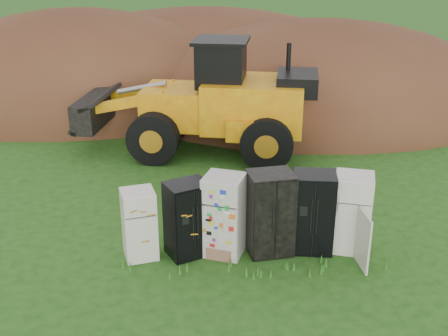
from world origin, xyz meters
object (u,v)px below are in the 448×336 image
Objects in this scene: fridge_leftmost at (139,224)px; fridge_black_right at (313,212)px; fridge_sticker at (224,215)px; fridge_open_door at (352,213)px; wheel_loader at (193,97)px; fridge_black_side at (188,219)px; fridge_dark_mid at (270,213)px.

fridge_leftmost is 3.96m from fridge_black_right.
fridge_leftmost is 0.85× the size of fridge_sticker.
fridge_open_door is 7.71m from wheel_loader.
fridge_sticker reaches higher than fridge_open_door.
fridge_sticker is at bearing -26.39° from fridge_black_side.
fridge_dark_mid is at bearing -13.09° from fridge_leftmost.
fridge_black_right is (1.00, 0.04, -0.03)m from fridge_dark_mid.
fridge_leftmost is 0.86× the size of fridge_black_right.
fridge_leftmost is at bearing 157.72° from fridge_black_side.
fridge_black_right is at bearing 22.46° from fridge_sticker.
wheel_loader is at bearing 115.99° from fridge_sticker.
fridge_black_side is (1.09, 0.04, 0.07)m from fridge_leftmost.
fridge_sticker reaches higher than fridge_black_side.
fridge_leftmost is 1.09m from fridge_black_side.
fridge_black_side is 0.95× the size of fridge_open_door.
fridge_dark_mid is 1.03× the size of fridge_black_right.
fridge_sticker is (1.91, 0.01, 0.14)m from fridge_leftmost.
fridge_black_side is 0.92× the size of fridge_sticker.
fridge_dark_mid is at bearing -65.17° from wheel_loader.
fridge_dark_mid is 1.05× the size of fridge_open_door.
fridge_sticker is at bearing -73.79° from wheel_loader.
fridge_black_right is (2.05, 0.03, -0.01)m from fridge_sticker.
wheel_loader is (-3.46, 6.82, 0.98)m from fridge_open_door.
fridge_black_side is 2.87m from fridge_black_right.
fridge_leftmost is at bearing -162.87° from fridge_open_door.
wheel_loader is at bearing 65.32° from fridge_leftmost.
fridge_black_side is at bearing -160.42° from fridge_sticker.
fridge_black_side is 0.22× the size of wheel_loader.
fridge_black_side is 0.93× the size of fridge_black_right.
fridge_dark_mid reaches higher than fridge_black_side.
fridge_black_side is 0.90× the size of fridge_dark_mid.
fridge_sticker is 0.98× the size of fridge_dark_mid.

